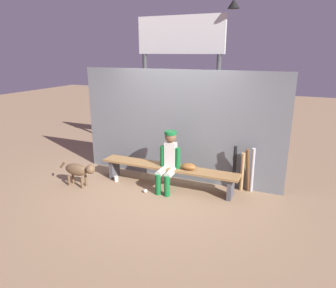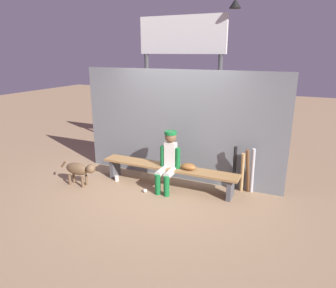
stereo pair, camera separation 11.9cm
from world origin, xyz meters
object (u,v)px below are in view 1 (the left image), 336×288
cup_on_ground (116,179)px  scoreboard (183,53)px  baseball_glove (189,166)px  bat_wood_dark (248,171)px  bat_aluminum_silver (252,170)px  baseball (145,191)px  bat_aluminum_black (234,168)px  player_seated (168,159)px  cup_on_bench (176,163)px  dugout_bench (168,170)px  dog (79,170)px  bat_wood_tan (242,172)px

cup_on_ground → scoreboard: (0.73, 1.82, 2.47)m
baseball_glove → bat_wood_dark: bearing=18.3°
bat_aluminum_silver → baseball: (-1.82, -0.81, -0.41)m
bat_aluminum_black → player_seated: bearing=-157.5°
baseball_glove → bat_wood_dark: 1.10m
bat_aluminum_black → bat_wood_dark: bearing=-6.1°
cup_on_bench → player_seated: bearing=-116.6°
baseball_glove → cup_on_bench: baseball_glove is taller
dugout_bench → dog: dog is taller
baseball → dog: size_ratio=0.09×
player_seated → bat_aluminum_black: bearing=22.5°
dugout_bench → cup_on_ground: (-1.08, -0.19, -0.29)m
bat_aluminum_black → cup_on_ground: bat_aluminum_black is taller
player_seated → bat_aluminum_black: size_ratio=1.28×
bat_aluminum_black → bat_wood_tan: size_ratio=1.08×
player_seated → baseball_glove: (0.37, 0.11, -0.13)m
bat_aluminum_black → bat_aluminum_silver: bearing=1.9°
baseball_glove → bat_aluminum_black: bat_aluminum_black is taller
bat_aluminum_black → cup_on_bench: bat_aluminum_black is taller
baseball → baseball_glove: bearing=31.3°
player_seated → bat_wood_dark: size_ratio=1.27×
bat_wood_tan → baseball: size_ratio=11.16×
baseball_glove → player_seated: bearing=-163.6°
cup_on_bench → dog: cup_on_bench is taller
dugout_bench → bat_wood_dark: size_ratio=3.09×
bat_aluminum_black → bat_aluminum_silver: size_ratio=0.99×
player_seated → baseball: bearing=-136.3°
baseball_glove → baseball: 0.94m
baseball_glove → scoreboard: 2.72m
dugout_bench → bat_aluminum_silver: (1.54, 0.38, 0.11)m
scoreboard → bat_wood_dark: bearing=-35.4°
baseball → scoreboard: (-0.07, 2.06, 2.48)m
bat_aluminum_silver → cup_on_bench: 1.43m
player_seated → dog: (-1.66, -0.56, -0.28)m
cup_on_ground → bat_aluminum_silver: bearing=12.2°
dugout_bench → baseball_glove: 0.45m
bat_wood_tan → scoreboard: bearing=142.8°
cup_on_ground → cup_on_bench: cup_on_bench is taller
player_seated → bat_aluminum_silver: 1.57m
baseball → cup_on_ground: bearing=163.3°
player_seated → bat_wood_dark: (1.41, 0.45, -0.17)m
bat_wood_tan → cup_on_ground: bearing=-168.1°
player_seated → bat_aluminum_black: 1.26m
player_seated → cup_on_bench: bearing=63.4°
baseball → dog: (-1.33, -0.25, 0.30)m
cup_on_ground → player_seated: bearing=3.9°
player_seated → baseball: player_seated is taller
bat_wood_dark → baseball: bearing=-156.1°
baseball_glove → baseball: (-0.70, -0.43, -0.45)m
bat_aluminum_silver → player_seated: bearing=-161.7°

